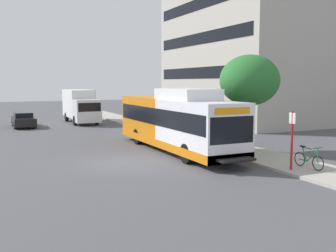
% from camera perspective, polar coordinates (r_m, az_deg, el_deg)
% --- Properties ---
extents(ground_plane, '(120.00, 120.00, 0.00)m').
position_cam_1_polar(ground_plane, '(27.37, -11.86, -2.16)').
color(ground_plane, '#4C4C51').
extents(sidewalk_curb, '(3.00, 56.00, 0.14)m').
position_cam_1_polar(sidewalk_curb, '(27.99, 3.21, -1.70)').
color(sidewalk_curb, '#A8A399').
rests_on(sidewalk_curb, ground).
extents(transit_bus, '(2.58, 12.25, 3.65)m').
position_cam_1_polar(transit_bus, '(22.83, 1.15, 0.60)').
color(transit_bus, white).
rests_on(transit_bus, ground).
extents(bus_stop_sign_pole, '(0.10, 0.36, 2.60)m').
position_cam_1_polar(bus_stop_sign_pole, '(18.07, 17.60, -1.40)').
color(bus_stop_sign_pole, red).
rests_on(bus_stop_sign_pole, sidewalk_curb).
extents(bicycle_parked, '(0.52, 1.76, 1.02)m').
position_cam_1_polar(bicycle_parked, '(18.80, 19.79, -4.54)').
color(bicycle_parked, black).
rests_on(bicycle_parked, sidewalk_curb).
extents(street_tree_near_stop, '(3.43, 3.43, 5.44)m').
position_cam_1_polar(street_tree_near_stop, '(23.06, 11.78, 6.50)').
color(street_tree_near_stop, '#4C3823').
rests_on(street_tree_near_stop, sidewalk_curb).
extents(parked_car_far_lane, '(1.80, 4.50, 1.33)m').
position_cam_1_polar(parked_car_far_lane, '(37.38, -20.29, 0.86)').
color(parked_car_far_lane, black).
rests_on(parked_car_far_lane, ground).
extents(box_truck_background, '(2.32, 7.01, 3.25)m').
position_cam_1_polar(box_truck_background, '(39.77, -12.61, 2.98)').
color(box_truck_background, silver).
rests_on(box_truck_background, ground).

